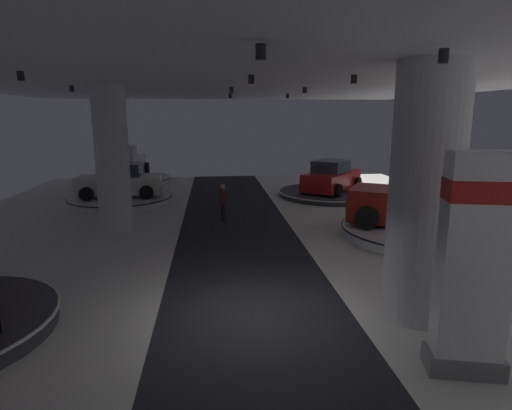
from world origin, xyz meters
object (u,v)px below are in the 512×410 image
Objects in this scene: column_right at (425,195)px; display_platform_mid_right at (422,231)px; pickup_truck_deep_left at (124,165)px; display_car_far_right at (331,177)px; visitor_walking_near at (223,200)px; column_left at (112,160)px; brand_sign_pylon at (474,263)px; display_platform_far_right at (331,193)px; pickup_truck_mid_right at (434,203)px; display_platform_deep_left at (126,179)px; display_platform_far_left at (121,199)px; display_car_far_left at (120,182)px.

column_right is 0.92× the size of display_platform_mid_right.
pickup_truck_deep_left is at bearing 116.92° from column_right.
display_car_far_right is 7.91m from visitor_walking_near.
column_left is 12.47m from pickup_truck_deep_left.
display_platform_mid_right is (11.48, -2.20, -2.55)m from column_left.
display_car_far_right is (10.32, 5.91, -1.70)m from column_left.
brand_sign_pylon is 0.66× the size of display_platform_far_right.
pickup_truck_mid_right is at bearing -11.36° from column_left.
brand_sign_pylon is 24.99m from display_platform_deep_left.
pickup_truck_mid_right is at bearing -30.63° from display_platform_mid_right.
brand_sign_pylon is at bearing -51.66° from column_left.
pickup_truck_mid_right reaches higher than display_platform_far_right.
display_platform_far_right is 8.49m from pickup_truck_mid_right.
display_platform_far_left is at bearing 120.04° from brand_sign_pylon.
column_left is 4.68m from visitor_walking_near.
display_car_far_right reaches higher than display_platform_deep_left.
column_left is 1.05× the size of display_platform_far_left.
display_car_far_right is 1.02× the size of display_car_far_left.
display_platform_far_right is 1.04× the size of pickup_truck_mid_right.
pickup_truck_mid_right is (3.49, 5.77, -1.46)m from column_right.
column_right is at bearing -55.86° from display_car_far_left.
display_platform_far_left is at bearing 124.23° from column_right.
brand_sign_pylon reaches higher than display_car_far_left.
display_platform_deep_left is at bearing 132.63° from display_platform_mid_right.
display_platform_far_right is 1.34× the size of display_car_far_right.
visitor_walking_near is (-6.11, -5.02, -0.14)m from display_car_far_right.
display_platform_far_right is 7.97m from visitor_walking_near.
display_platform_deep_left is (-1.11, 7.06, -0.93)m from display_car_far_left.
display_platform_far_left is at bearing -80.94° from pickup_truck_deep_left.
visitor_walking_near reaches higher than display_platform_mid_right.
display_platform_far_right is (10.34, 5.93, -2.59)m from column_left.
column_left is at bearing -80.65° from display_platform_deep_left.
pickup_truck_deep_left is at bearing 99.56° from column_left.
display_platform_mid_right is at bearing -81.98° from display_platform_far_right.
display_car_far_right is 14.06m from display_platform_deep_left.
brand_sign_pylon is at bearing -94.54° from column_right.
display_car_far_left is (-9.04, 15.69, -0.94)m from brand_sign_pylon.
display_car_far_right is 13.88m from pickup_truck_deep_left.
display_platform_deep_left is at bearing 132.89° from pickup_truck_mid_right.
display_platform_far_left is at bearing -177.41° from display_car_far_left.
pickup_truck_mid_right is at bearing 58.79° from column_right.
display_car_far_left is at bearing 148.39° from pickup_truck_mid_right.
display_car_far_right is 0.82× the size of pickup_truck_deep_left.
column_left is at bearing -168.01° from visitor_walking_near.
display_car_far_right is (-0.02, -0.02, 0.89)m from display_platform_far_right.
display_platform_far_left is (-9.24, 13.58, -2.58)m from column_right.
column_left is 1.25× the size of display_car_far_right.
column_right is at bearing -63.43° from display_platform_deep_left.
display_car_far_right reaches higher than visitor_walking_near.
display_car_far_right is 0.84× the size of display_platform_far_left.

